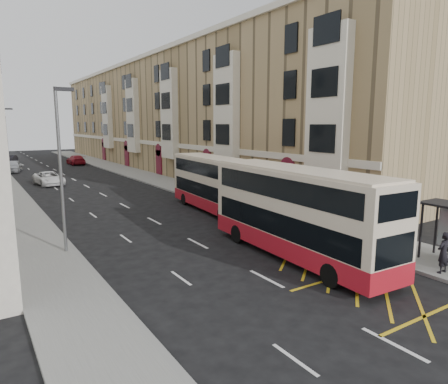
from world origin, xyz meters
TOP-DOWN VIEW (x-y plane):
  - ground at (0.00, 0.00)m, footprint 200.00×200.00m
  - pavement_right at (8.00, 30.00)m, footprint 4.00×120.00m
  - pavement_left at (-7.50, 30.00)m, footprint 3.00×120.00m
  - kerb_right at (6.00, 30.00)m, footprint 0.25×120.00m
  - kerb_left at (-6.00, 30.00)m, footprint 0.25×120.00m
  - road_markings at (0.00, 45.00)m, footprint 10.00×110.00m
  - terrace_right at (14.88, 45.38)m, footprint 10.75×79.00m
  - guard_railing at (6.25, 5.75)m, footprint 0.06×6.56m
  - street_lamp_near at (-6.35, 12.00)m, footprint 0.93×0.18m
  - street_lamp_far at (-6.35, 42.00)m, footprint 0.93×0.18m
  - double_decker_front at (2.89, 5.38)m, footprint 3.00×11.06m
  - double_decker_rear at (5.00, 16.49)m, footprint 3.12×10.27m
  - pedestrian_near at (6.51, 0.21)m, footprint 0.65×0.43m
  - pedestrian_far at (7.65, 7.43)m, footprint 1.02×0.57m
  - white_van at (-3.12, 37.08)m, footprint 2.86×5.25m
  - car_silver at (-5.20, 51.94)m, footprint 2.81×4.97m
  - car_dark at (-4.33, 66.46)m, footprint 2.72×4.20m
  - car_red at (4.24, 57.84)m, footprint 2.15×5.19m

SIDE VIEW (x-z plane):
  - ground at x=0.00m, z-range 0.00..0.00m
  - road_markings at x=0.00m, z-range 0.00..0.01m
  - pavement_right at x=8.00m, z-range 0.00..0.15m
  - pavement_left at x=-7.50m, z-range 0.00..0.15m
  - kerb_right at x=6.00m, z-range 0.00..0.15m
  - kerb_left at x=-6.00m, z-range 0.00..0.15m
  - car_dark at x=-4.33m, z-range 0.00..1.31m
  - white_van at x=-3.12m, z-range 0.00..1.40m
  - car_red at x=4.24m, z-range 0.00..1.50m
  - car_silver at x=-5.20m, z-range 0.00..1.59m
  - guard_railing at x=6.25m, z-range 0.35..1.36m
  - pedestrian_far at x=7.65m, z-range 0.15..1.79m
  - pedestrian_near at x=6.51m, z-range 0.15..1.94m
  - double_decker_rear at x=5.00m, z-range 0.04..4.07m
  - double_decker_front at x=2.89m, z-range 0.04..4.41m
  - street_lamp_near at x=-6.35m, z-range 0.64..8.64m
  - street_lamp_far at x=-6.35m, z-range 0.64..8.64m
  - terrace_right at x=14.88m, z-range -0.10..15.15m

